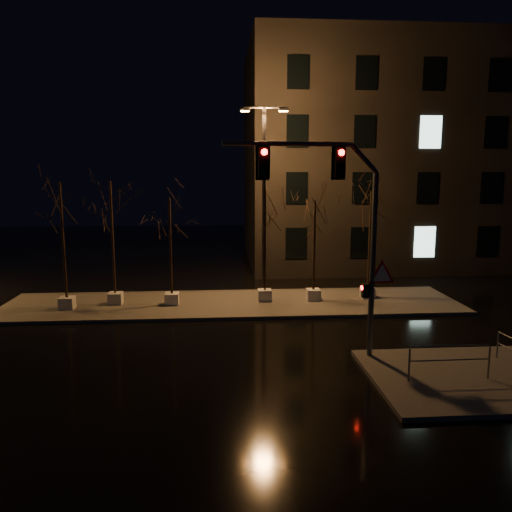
{
  "coord_description": "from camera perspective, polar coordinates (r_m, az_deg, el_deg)",
  "views": [
    {
      "loc": [
        -0.62,
        -17.64,
        6.33
      ],
      "look_at": [
        0.96,
        3.76,
        2.8
      ],
      "focal_mm": 35.0,
      "sensor_mm": 36.0,
      "label": 1
    }
  ],
  "objects": [
    {
      "name": "tree_0",
      "position": [
        24.17,
        -21.36,
        4.83
      ],
      "size": [
        1.8,
        1.8,
        5.99
      ],
      "color": "silver",
      "rests_on": "median"
    },
    {
      "name": "streetlight_main",
      "position": [
        25.05,
        0.92,
        7.65
      ],
      "size": [
        2.36,
        0.46,
        9.43
      ],
      "rotation": [
        0.0,
        0.0,
        -0.08
      ],
      "color": "black",
      "rests_on": "median"
    },
    {
      "name": "tree_2",
      "position": [
        23.7,
        -9.83,
        3.85
      ],
      "size": [
        1.8,
        1.8,
        5.23
      ],
      "color": "silver",
      "rests_on": "median"
    },
    {
      "name": "ground",
      "position": [
        18.75,
        -2.11,
        -10.39
      ],
      "size": [
        90.0,
        90.0,
        0.0
      ],
      "primitive_type": "plane",
      "color": "black",
      "rests_on": "ground"
    },
    {
      "name": "median",
      "position": [
        24.46,
        -2.64,
        -5.48
      ],
      "size": [
        22.0,
        5.0,
        0.15
      ],
      "primitive_type": "cube",
      "color": "#4A4842",
      "rests_on": "ground"
    },
    {
      "name": "tree_4",
      "position": [
        24.36,
        6.72,
        3.77
      ],
      "size": [
        1.8,
        1.8,
        5.06
      ],
      "color": "silver",
      "rests_on": "median"
    },
    {
      "name": "tree_3",
      "position": [
        24.05,
        1.04,
        4.81
      ],
      "size": [
        1.8,
        1.8,
        5.64
      ],
      "color": "silver",
      "rests_on": "median"
    },
    {
      "name": "building",
      "position": [
        38.54,
        18.4,
        10.61
      ],
      "size": [
        25.0,
        12.0,
        15.0
      ],
      "primitive_type": "cube",
      "color": "black",
      "rests_on": "ground"
    },
    {
      "name": "tree_5",
      "position": [
        25.31,
        12.96,
        4.57
      ],
      "size": [
        1.8,
        1.8,
        5.51
      ],
      "color": "silver",
      "rests_on": "median"
    },
    {
      "name": "sidewalk_corner",
      "position": [
        17.46,
        24.47,
        -12.52
      ],
      "size": [
        7.0,
        5.0,
        0.15
      ],
      "primitive_type": "cube",
      "color": "#4A4842",
      "rests_on": "ground"
    },
    {
      "name": "traffic_signal_mast",
      "position": [
        16.56,
        9.67,
        4.16
      ],
      "size": [
        5.87,
        0.68,
        7.19
      ],
      "rotation": [
        0.0,
        0.0,
        0.1
      ],
      "color": "#585A60",
      "rests_on": "sidewalk_corner"
    },
    {
      "name": "tree_1",
      "position": [
        24.36,
        -16.21,
        5.2
      ],
      "size": [
        1.8,
        1.8,
        6.03
      ],
      "color": "silver",
      "rests_on": "median"
    },
    {
      "name": "guard_rail_a",
      "position": [
        16.44,
        21.26,
        -10.71
      ],
      "size": [
        2.56,
        0.07,
        1.1
      ],
      "rotation": [
        0.0,
        0.0,
        0.0
      ],
      "color": "#585A60",
      "rests_on": "sidewalk_corner"
    }
  ]
}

